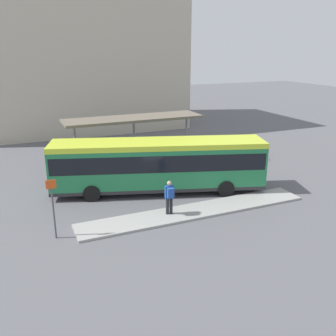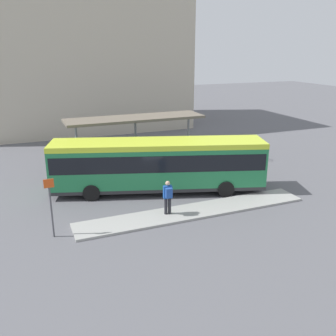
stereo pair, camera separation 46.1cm
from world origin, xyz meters
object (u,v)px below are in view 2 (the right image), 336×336
at_px(bicycle_white, 257,151).
at_px(platform_sign, 51,205).
at_px(bicycle_blue, 261,154).
at_px(city_bus, 158,162).
at_px(pedestrian_waiting, 168,196).

xyz_separation_m(bicycle_white, platform_sign, (-16.48, -7.84, 1.19)).
bearing_deg(bicycle_white, bicycle_blue, -6.79).
height_order(city_bus, pedestrian_waiting, city_bus).
height_order(pedestrian_waiting, bicycle_blue, pedestrian_waiting).
height_order(bicycle_blue, bicycle_white, bicycle_white).
relative_size(bicycle_blue, bicycle_white, 0.92).
xyz_separation_m(city_bus, bicycle_white, (10.02, 4.33, -1.45)).
relative_size(bicycle_blue, platform_sign, 0.56).
distance_m(pedestrian_waiting, bicycle_blue, 12.75).
bearing_deg(platform_sign, bicycle_white, 25.44).
relative_size(pedestrian_waiting, bicycle_white, 1.05).
distance_m(pedestrian_waiting, platform_sign, 5.67).
bearing_deg(platform_sign, pedestrian_waiting, 0.60).
distance_m(bicycle_white, platform_sign, 18.29).
relative_size(bicycle_white, platform_sign, 0.61).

